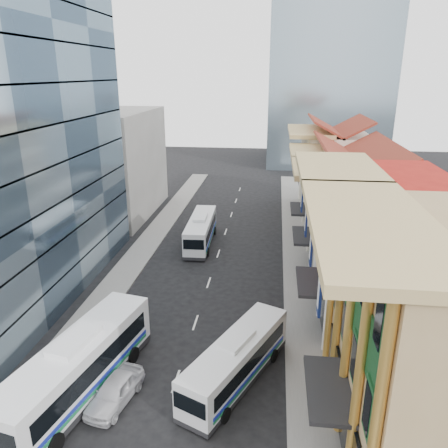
# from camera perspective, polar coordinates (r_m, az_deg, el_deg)

# --- Properties ---
(sidewalk_right) EXTENTS (3.00, 90.00, 0.15)m
(sidewalk_right) POSITION_cam_1_polar(r_m,az_deg,el_deg) (41.14, 9.89, -8.08)
(sidewalk_right) COLOR slate
(sidewalk_right) RESTS_ON ground
(sidewalk_left) EXTENTS (3.00, 90.00, 0.15)m
(sidewalk_left) POSITION_cam_1_polar(r_m,az_deg,el_deg) (43.47, -13.24, -6.77)
(sidewalk_left) COLOR slate
(sidewalk_left) RESTS_ON ground
(shophouse_tan) EXTENTS (8.00, 14.00, 12.00)m
(shophouse_tan) POSITION_cam_1_polar(r_m,az_deg,el_deg) (24.74, 25.81, -13.89)
(shophouse_tan) COLOR tan
(shophouse_tan) RESTS_ON ground
(shophouse_red) EXTENTS (8.00, 10.00, 12.00)m
(shophouse_red) POSITION_cam_1_polar(r_m,az_deg,el_deg) (35.02, 19.85, -3.32)
(shophouse_red) COLOR #A51B12
(shophouse_red) RESTS_ON ground
(shophouse_cream_near) EXTENTS (8.00, 9.00, 10.00)m
(shophouse_cream_near) POSITION_cam_1_polar(r_m,az_deg,el_deg) (44.08, 17.14, 0.16)
(shophouse_cream_near) COLOR beige
(shophouse_cream_near) RESTS_ON ground
(shophouse_cream_mid) EXTENTS (8.00, 9.00, 10.00)m
(shophouse_cream_mid) POSITION_cam_1_polar(r_m,az_deg,el_deg) (52.57, 15.53, 3.34)
(shophouse_cream_mid) COLOR beige
(shophouse_cream_mid) RESTS_ON ground
(shophouse_cream_far) EXTENTS (8.00, 12.00, 11.00)m
(shophouse_cream_far) POSITION_cam_1_polar(r_m,az_deg,el_deg) (62.54, 14.24, 6.38)
(shophouse_cream_far) COLOR beige
(shophouse_cream_far) RESTS_ON ground
(office_block_far) EXTENTS (10.00, 18.00, 14.00)m
(office_block_far) POSITION_cam_1_polar(r_m,az_deg,el_deg) (61.75, -14.16, 7.66)
(office_block_far) COLOR gray
(office_block_far) RESTS_ON ground
(bus_left_near) EXTENTS (5.53, 13.00, 4.06)m
(bus_left_near) POSITION_cam_1_polar(r_m,az_deg,el_deg) (28.92, -18.51, -17.20)
(bus_left_near) COLOR white
(bus_left_near) RESTS_ON ground
(bus_left_far) EXTENTS (2.81, 10.73, 3.42)m
(bus_left_far) POSITION_cam_1_polar(r_m,az_deg,el_deg) (49.92, -3.05, -0.77)
(bus_left_far) COLOR silver
(bus_left_far) RESTS_ON ground
(bus_right) EXTENTS (6.43, 10.32, 3.29)m
(bus_right) POSITION_cam_1_polar(r_m,az_deg,el_deg) (28.75, 1.66, -17.25)
(bus_right) COLOR silver
(bus_right) RESTS_ON ground
(sedan_left) EXTENTS (2.79, 4.95, 1.59)m
(sedan_left) POSITION_cam_1_polar(r_m,az_deg,el_deg) (28.53, -14.05, -20.41)
(sedan_left) COLOR silver
(sedan_left) RESTS_ON ground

